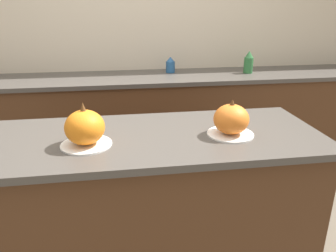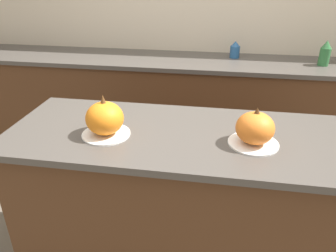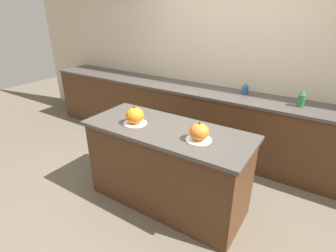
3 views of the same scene
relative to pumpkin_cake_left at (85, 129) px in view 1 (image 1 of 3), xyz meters
The scene contains 7 objects.
wall_back 1.76m from the pumpkin_cake_left, 78.96° to the left, with size 8.00×0.06×2.50m.
kitchen_island 0.62m from the pumpkin_cake_left, 13.11° to the left, with size 1.69×0.70×0.88m.
back_counter 1.50m from the pumpkin_cake_left, 76.39° to the left, with size 6.00×0.60×0.91m.
pumpkin_cake_left is the anchor object (origin of this frame).
pumpkin_cake_right 0.71m from the pumpkin_cake_left, ahead, with size 0.23×0.23×0.18m.
bottle_tall 1.91m from the pumpkin_cake_left, 45.85° to the left, with size 0.08×0.08×0.20m.
bottle_short 1.63m from the pumpkin_cake_left, 66.92° to the left, with size 0.08×0.08×0.14m.
Camera 1 is at (-0.17, -1.52, 1.50)m, focal length 35.00 mm.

